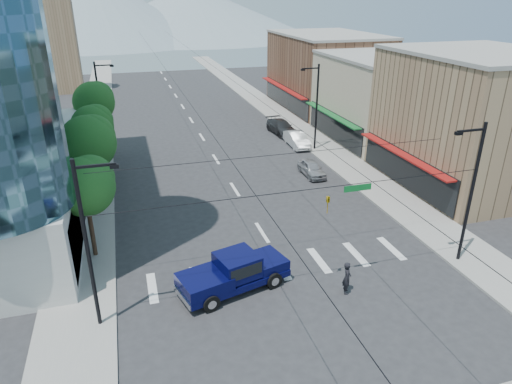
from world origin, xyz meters
The scene contains 21 objects.
ground centered at (0.00, 0.00, 0.00)m, with size 160.00×160.00×0.00m, color #28282B.
sidewalk_left centered at (-12.00, 40.00, 0.07)m, with size 4.00×120.00×0.15m, color gray.
sidewalk_right centered at (12.00, 40.00, 0.07)m, with size 4.00×120.00×0.15m, color gray.
shop_near centered at (20.00, 10.00, 5.50)m, with size 12.00×14.00×11.00m, color #8C6B4C.
shop_mid centered at (20.00, 24.00, 4.50)m, with size 12.00×14.00×9.00m, color tan.
shop_far centered at (20.00, 40.00, 5.00)m, with size 12.00×18.00×10.00m, color brown.
clock_tower centered at (-16.50, 62.00, 10.64)m, with size 4.80×4.80×20.40m.
mountain_left centered at (-15.00, 150.00, 11.00)m, with size 80.00×80.00×22.00m, color gray.
mountain_right centered at (20.00, 160.00, 9.00)m, with size 90.00×90.00×18.00m, color gray.
tree_near centered at (-11.07, 6.10, 4.99)m, with size 3.65×3.64×6.71m.
tree_midnear centered at (-11.07, 13.10, 5.59)m, with size 4.09×4.09×7.52m.
tree_midfar centered at (-11.07, 20.10, 4.99)m, with size 3.65×3.64×6.71m.
tree_far centered at (-11.07, 27.10, 5.59)m, with size 4.09×4.09×7.52m.
signal_rig centered at (0.19, -1.00, 4.64)m, with size 21.80×0.20×9.00m.
lamp_pole_nw centered at (-10.67, 30.00, 4.94)m, with size 2.00×0.25×9.00m.
lamp_pole_ne centered at (10.67, 22.00, 4.94)m, with size 2.00×0.25×9.00m.
pickup_truck centered at (-3.52, 0.10, 1.13)m, with size 6.77×3.86×2.17m.
pedestrian centered at (2.50, -2.00, 0.98)m, with size 0.71×0.47×1.96m, color black.
parked_car_near centered at (7.60, 15.20, 0.69)m, with size 1.63×4.04×1.38m, color #9E9DA2.
parked_car_mid centered at (9.40, 23.65, 0.79)m, with size 1.68×4.82×1.59m, color silver.
parked_car_far centered at (9.40, 28.77, 0.79)m, with size 2.22×5.46×1.58m, color #2E2E30.
Camera 1 is at (-8.40, -21.05, 15.64)m, focal length 32.00 mm.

